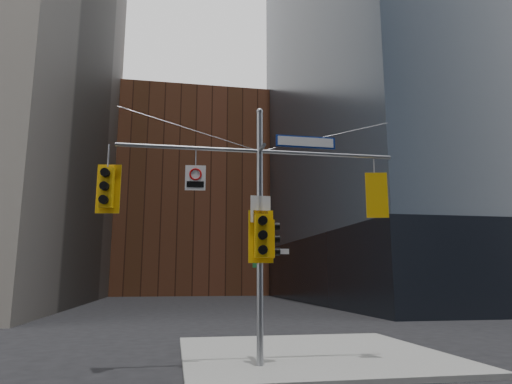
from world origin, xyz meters
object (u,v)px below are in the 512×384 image
object	(u,v)px
traffic_light_west_arm	(107,188)
traffic_light_pole_front	(262,236)
signal_assembly	(260,206)
regulatory_sign_arm	(195,177)
street_sign_blade	(306,142)
traffic_light_east_arm	(375,196)
traffic_light_pole_side	(271,239)

from	to	relation	value
traffic_light_west_arm	traffic_light_pole_front	world-z (taller)	traffic_light_west_arm
signal_assembly	regulatory_sign_arm	world-z (taller)	signal_assembly
traffic_light_pole_front	regulatory_sign_arm	world-z (taller)	regulatory_sign_arm
traffic_light_west_arm	street_sign_blade	bearing A→B (deg)	7.75
traffic_light_east_arm	traffic_light_pole_side	xyz separation A→B (m)	(-3.15, 0.00, -1.31)
traffic_light_pole_side	street_sign_blade	world-z (taller)	street_sign_blade
regulatory_sign_arm	signal_assembly	bearing A→B (deg)	6.12
traffic_light_east_arm	regulatory_sign_arm	world-z (taller)	regulatory_sign_arm
traffic_light_east_arm	traffic_light_pole_side	size ratio (longest dim) A/B	1.27
signal_assembly	traffic_light_pole_side	world-z (taller)	signal_assembly
traffic_light_pole_side	regulatory_sign_arm	world-z (taller)	regulatory_sign_arm
traffic_light_east_arm	traffic_light_pole_side	bearing A→B (deg)	11.96
traffic_light_pole_front	street_sign_blade	bearing A→B (deg)	14.59
traffic_light_west_arm	traffic_light_east_arm	size ratio (longest dim) A/B	1.01
traffic_light_pole_side	street_sign_blade	xyz separation A→B (m)	(1.05, -0.00, 2.86)
street_sign_blade	regulatory_sign_arm	bearing A→B (deg)	179.59
traffic_light_pole_side	traffic_light_west_arm	bearing A→B (deg)	94.73
signal_assembly	traffic_light_west_arm	bearing A→B (deg)	179.81
traffic_light_west_arm	traffic_light_pole_front	size ratio (longest dim) A/B	0.92
street_sign_blade	traffic_light_pole_side	bearing A→B (deg)	179.16
signal_assembly	traffic_light_west_arm	world-z (taller)	signal_assembly
regulatory_sign_arm	traffic_light_pole_side	bearing A→B (deg)	6.11
traffic_light_east_arm	regulatory_sign_arm	bearing A→B (deg)	12.23
traffic_light_west_arm	street_sign_blade	world-z (taller)	street_sign_blade
signal_assembly	traffic_light_east_arm	xyz separation A→B (m)	(3.47, 0.00, 0.38)
traffic_light_pole_side	regulatory_sign_arm	distance (m)	2.72
traffic_light_west_arm	street_sign_blade	xyz separation A→B (m)	(5.53, -0.01, 1.55)
traffic_light_pole_front	traffic_light_pole_side	bearing A→B (deg)	43.27
traffic_light_west_arm	regulatory_sign_arm	world-z (taller)	regulatory_sign_arm
regulatory_sign_arm	traffic_light_west_arm	bearing A→B (deg)	-175.34
signal_assembly	traffic_light_east_arm	size ratio (longest dim) A/B	6.01
traffic_light_west_arm	regulatory_sign_arm	bearing A→B (deg)	7.03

